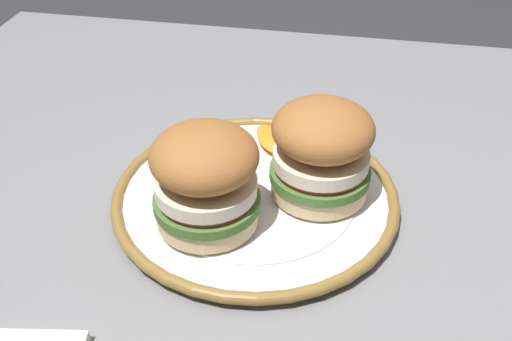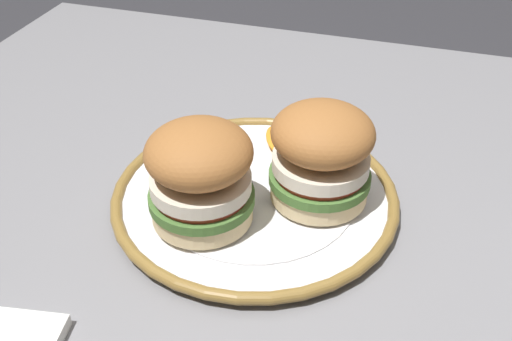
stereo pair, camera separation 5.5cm
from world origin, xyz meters
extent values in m
cube|color=gray|center=(0.00, 0.00, 0.74)|extent=(1.13, 0.89, 0.03)
cube|color=gray|center=(0.51, -0.38, 0.36)|extent=(0.06, 0.06, 0.73)
cylinder|color=white|center=(0.06, 0.00, 0.77)|extent=(0.27, 0.27, 0.01)
torus|color=olive|center=(0.06, 0.00, 0.77)|extent=(0.29, 0.29, 0.01)
cylinder|color=white|center=(0.06, 0.00, 0.77)|extent=(0.21, 0.21, 0.00)
cylinder|color=beige|center=(0.00, -0.01, 0.79)|extent=(0.10, 0.10, 0.02)
cylinder|color=#477033|center=(0.00, -0.01, 0.80)|extent=(0.10, 0.10, 0.01)
cylinder|color=#BC3828|center=(0.00, -0.01, 0.81)|extent=(0.09, 0.09, 0.01)
cylinder|color=silver|center=(0.00, -0.01, 0.82)|extent=(0.10, 0.10, 0.01)
ellipsoid|color=#A36633|center=(0.00, -0.01, 0.85)|extent=(0.14, 0.14, 0.05)
cylinder|color=beige|center=(0.10, 0.05, 0.79)|extent=(0.10, 0.10, 0.02)
cylinder|color=#477033|center=(0.10, 0.05, 0.80)|extent=(0.10, 0.10, 0.01)
cylinder|color=#BC3828|center=(0.10, 0.05, 0.81)|extent=(0.09, 0.09, 0.01)
cylinder|color=silver|center=(0.10, 0.05, 0.82)|extent=(0.10, 0.10, 0.01)
ellipsoid|color=#A36633|center=(0.10, 0.05, 0.85)|extent=(0.14, 0.14, 0.05)
torus|color=orange|center=(0.13, -0.01, 0.78)|extent=(0.07, 0.07, 0.01)
cylinder|color=#F4E5C6|center=(0.13, -0.01, 0.78)|extent=(0.03, 0.03, 0.00)
ellipsoid|color=orange|center=(0.06, -0.09, 0.78)|extent=(0.05, 0.07, 0.01)
ellipsoid|color=orange|center=(0.14, -0.06, 0.78)|extent=(0.06, 0.07, 0.01)
camera|label=1|loc=(-0.03, 0.48, 1.16)|focal=42.28mm
camera|label=2|loc=(-0.08, 0.46, 1.16)|focal=42.28mm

